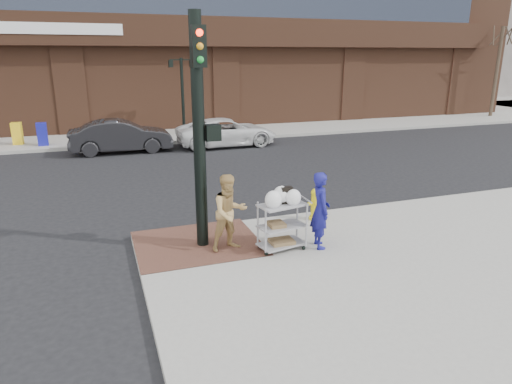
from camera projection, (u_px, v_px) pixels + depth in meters
name	position (u px, v px, depth m)	size (l,w,h in m)	color
ground	(234.00, 261.00, 9.87)	(220.00, 220.00, 0.00)	black
sidewalk_far	(263.00, 102.00, 42.73)	(65.00, 36.00, 0.15)	gray
brick_curb_ramp	(198.00, 243.00, 10.45)	(2.80, 2.40, 0.01)	#492A22
filler_block	(462.00, 14.00, 54.34)	(14.00, 20.00, 18.00)	slate
bare_tree_a	(504.00, 24.00, 30.62)	(1.80, 1.80, 7.20)	#382B21
lamp_post	(182.00, 88.00, 24.20)	(1.32, 0.22, 4.00)	black
traffic_signal_pole	(200.00, 127.00, 9.60)	(0.61, 0.51, 5.00)	black
woman_blue	(320.00, 210.00, 10.04)	(0.63, 0.41, 1.72)	navy
pedestrian_tan	(230.00, 213.00, 9.90)	(0.83, 0.65, 1.71)	tan
sedan_dark	(121.00, 136.00, 20.73)	(1.58, 4.53, 1.49)	black
minivan_white	(227.00, 132.00, 22.25)	(2.25, 4.87, 1.35)	white
utility_cart	(282.00, 222.00, 9.97)	(1.11, 0.75, 1.41)	gray
fire_hydrant	(315.00, 204.00, 11.85)	(0.39, 0.28, 0.84)	yellow
newsbox_yellow	(17.00, 134.00, 21.86)	(0.44, 0.40, 1.05)	yellow
newsbox_blue	(42.00, 134.00, 21.60)	(0.45, 0.41, 1.08)	#17199A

